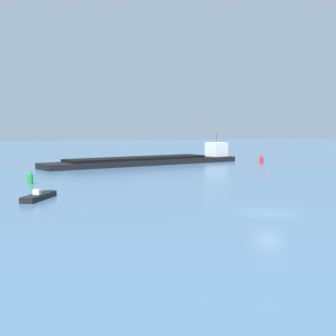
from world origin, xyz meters
The scene contains 5 objects.
ground_plane centered at (0.00, 0.00, 0.00)m, with size 400.00×400.00×0.00m, color #476B8E.
cargo_barge centered at (9.45, 51.72, 0.80)m, with size 39.26×14.18×5.55m.
fishing_skiff centered at (-16.13, 15.03, 0.29)m, with size 4.17×5.36×1.04m.
channel_buoy_red centered at (29.13, 44.73, 0.81)m, with size 0.70×0.70×1.90m.
channel_buoy_green centered at (-15.09, 28.30, 0.81)m, with size 0.70×0.70×1.90m.
Camera 1 is at (-23.59, -34.00, 7.13)m, focal length 53.69 mm.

